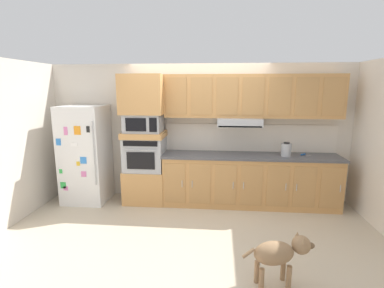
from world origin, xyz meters
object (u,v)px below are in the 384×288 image
refrigerator (86,154)px  built_in_oven (145,154)px  screwdriver (304,154)px  electric_kettle (286,150)px  microwave (144,123)px  dog (280,253)px

refrigerator → built_in_oven: size_ratio=2.51×
screwdriver → electric_kettle: 0.35m
microwave → electric_kettle: (2.48, -0.05, -0.43)m
microwave → dog: size_ratio=0.81×
built_in_oven → screwdriver: bearing=0.9°
microwave → refrigerator: bearing=-176.4°
microwave → built_in_oven: bearing=179.2°
screwdriver → built_in_oven: bearing=-179.1°
built_in_oven → microwave: bearing=-0.8°
built_in_oven → electric_kettle: built_in_oven is taller
electric_kettle → refrigerator: bearing=-179.7°
refrigerator → electric_kettle: 3.58m
built_in_oven → screwdriver: size_ratio=4.16×
microwave → electric_kettle: 2.52m
screwdriver → dog: 2.43m
refrigerator → built_in_oven: (1.09, 0.07, 0.02)m
refrigerator → dog: (3.08, -2.11, -0.51)m
built_in_oven → screwdriver: (2.80, 0.04, 0.03)m
refrigerator → dog: bearing=-34.3°
microwave → screwdriver: size_ratio=3.83×
refrigerator → dog: size_ratio=2.22×
electric_kettle → microwave: bearing=178.9°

